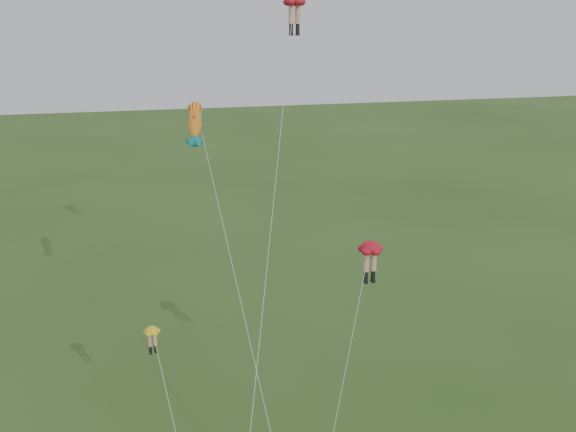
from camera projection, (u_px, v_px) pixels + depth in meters
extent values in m
ellipsoid|color=#B41222|center=(294.00, 0.00, 38.27)|extent=(1.55, 1.55, 0.70)
cylinder|color=tan|center=(291.00, 14.00, 38.43)|extent=(0.31, 0.31, 1.07)
cylinder|color=black|center=(291.00, 28.00, 38.67)|extent=(0.24, 0.24, 0.54)
cube|color=black|center=(291.00, 34.00, 38.77)|extent=(0.21, 0.33, 0.16)
cylinder|color=tan|center=(298.00, 14.00, 38.58)|extent=(0.31, 0.31, 1.07)
cylinder|color=black|center=(298.00, 28.00, 38.82)|extent=(0.24, 0.24, 0.54)
cube|color=black|center=(298.00, 34.00, 38.92)|extent=(0.21, 0.33, 0.16)
cylinder|color=silver|center=(271.00, 226.00, 34.73)|extent=(6.29, 13.54, 24.35)
ellipsoid|color=#B41222|center=(371.00, 247.00, 31.96)|extent=(1.34, 1.34, 0.65)
cylinder|color=tan|center=(366.00, 262.00, 32.13)|extent=(0.29, 0.29, 0.99)
cylinder|color=black|center=(366.00, 276.00, 32.35)|extent=(0.23, 0.23, 0.50)
cube|color=black|center=(366.00, 282.00, 32.44)|extent=(0.17, 0.29, 0.14)
cylinder|color=tan|center=(374.00, 261.00, 32.23)|extent=(0.29, 0.29, 0.99)
cylinder|color=black|center=(373.00, 275.00, 32.45)|extent=(0.23, 0.23, 0.50)
cube|color=black|center=(373.00, 281.00, 32.55)|extent=(0.17, 0.29, 0.14)
cylinder|color=silver|center=(345.00, 371.00, 31.81)|extent=(3.49, 3.15, 12.32)
ellipsoid|color=yellow|center=(152.00, 331.00, 34.42)|extent=(1.13, 1.13, 0.47)
cylinder|color=tan|center=(150.00, 340.00, 34.52)|extent=(0.21, 0.21, 0.71)
cylinder|color=black|center=(150.00, 349.00, 34.68)|extent=(0.16, 0.16, 0.36)
cube|color=black|center=(151.00, 353.00, 34.74)|extent=(0.16, 0.23, 0.10)
cylinder|color=tan|center=(155.00, 339.00, 34.65)|extent=(0.21, 0.21, 0.71)
cylinder|color=black|center=(156.00, 348.00, 34.81)|extent=(0.16, 0.16, 0.36)
cube|color=black|center=(156.00, 352.00, 34.87)|extent=(0.16, 0.23, 0.10)
cylinder|color=silver|center=(174.00, 424.00, 31.94)|extent=(1.35, 7.86, 7.12)
ellipsoid|color=yellow|center=(195.00, 120.00, 36.85)|extent=(1.35, 2.95, 2.43)
sphere|color=yellow|center=(195.00, 120.00, 36.85)|extent=(1.09, 1.39, 1.26)
cone|color=#12797A|center=(195.00, 120.00, 36.85)|extent=(0.88, 1.26, 1.22)
cone|color=#12797A|center=(195.00, 120.00, 36.85)|extent=(0.88, 1.26, 1.22)
cone|color=#12797A|center=(195.00, 120.00, 36.85)|extent=(0.50, 0.70, 0.68)
cone|color=#12797A|center=(195.00, 120.00, 36.85)|extent=(0.50, 0.70, 0.68)
cone|color=#AB2212|center=(195.00, 120.00, 36.85)|extent=(0.54, 0.71, 0.66)
cylinder|color=silver|center=(239.00, 306.00, 33.25)|extent=(2.24, 13.88, 17.33)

